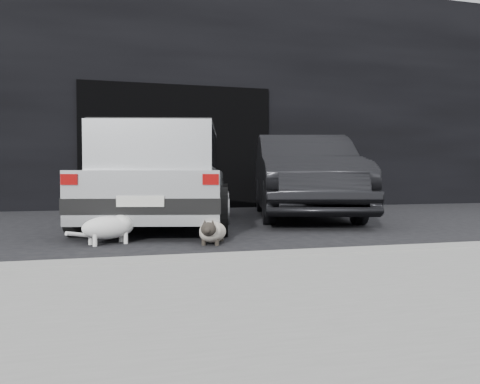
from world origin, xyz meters
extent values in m
plane|color=black|center=(0.00, 0.00, 0.00)|extent=(80.00, 80.00, 0.00)
cube|color=black|center=(1.00, 6.00, 2.50)|extent=(34.00, 4.00, 5.00)
cube|color=black|center=(1.00, 3.99, 1.30)|extent=(4.00, 0.10, 2.60)
cube|color=gray|center=(1.00, -2.60, 0.06)|extent=(18.00, 0.25, 0.12)
cube|color=gray|center=(1.00, -3.80, 0.06)|extent=(18.00, 2.20, 0.11)
cube|color=silver|center=(0.40, 0.80, 0.46)|extent=(2.43, 3.93, 0.58)
cube|color=silver|center=(0.36, 0.61, 1.04)|extent=(1.96, 2.70, 0.58)
cube|color=black|center=(0.36, 0.61, 1.04)|extent=(1.95, 2.61, 0.47)
cube|color=black|center=(-0.01, -0.92, 0.37)|extent=(1.64, 0.53, 0.17)
cube|color=black|center=(0.81, 2.51, 0.37)|extent=(1.64, 0.53, 0.17)
cube|color=silver|center=(-0.02, -0.99, 0.43)|extent=(0.48, 0.13, 0.11)
cube|color=#8C0707|center=(-0.73, -0.82, 0.66)|extent=(0.17, 0.07, 0.11)
cube|color=#8C0707|center=(0.68, -1.16, 0.66)|extent=(0.17, 0.07, 0.11)
cube|color=black|center=(0.36, 0.61, 1.34)|extent=(1.90, 2.46, 0.03)
cylinder|color=black|center=(-0.68, -0.30, 0.28)|extent=(0.33, 0.59, 0.56)
cylinder|color=slate|center=(-0.79, -0.27, 0.28)|extent=(0.09, 0.30, 0.31)
cylinder|color=black|center=(0.87, -0.66, 0.28)|extent=(0.33, 0.59, 0.56)
cylinder|color=slate|center=(0.98, -0.69, 0.28)|extent=(0.09, 0.30, 0.31)
cylinder|color=black|center=(-0.08, 2.21, 0.28)|extent=(0.33, 0.59, 0.56)
cylinder|color=slate|center=(-0.19, 2.24, 0.28)|extent=(0.09, 0.30, 0.31)
cylinder|color=black|center=(1.47, 1.84, 0.28)|extent=(0.33, 0.59, 0.56)
cylinder|color=slate|center=(1.58, 1.81, 0.28)|extent=(0.09, 0.30, 0.31)
imported|color=black|center=(2.77, 1.42, 0.69)|extent=(2.49, 4.44, 1.38)
ellipsoid|color=beige|center=(0.69, -1.18, 0.12)|extent=(0.44, 0.59, 0.21)
ellipsoid|color=beige|center=(0.65, -1.31, 0.14)|extent=(0.30, 0.30, 0.19)
ellipsoid|color=black|center=(0.60, -1.44, 0.18)|extent=(0.19, 0.18, 0.14)
sphere|color=black|center=(0.58, -1.50, 0.17)|extent=(0.06, 0.06, 0.06)
cone|color=black|center=(0.64, -1.44, 0.24)|extent=(0.07, 0.08, 0.07)
cone|color=black|center=(0.57, -1.41, 0.24)|extent=(0.07, 0.08, 0.07)
cylinder|color=black|center=(0.70, -1.36, 0.03)|extent=(0.04, 0.04, 0.07)
cylinder|color=black|center=(0.58, -1.31, 0.03)|extent=(0.04, 0.04, 0.07)
cylinder|color=black|center=(0.81, -1.06, 0.03)|extent=(0.04, 0.04, 0.07)
cylinder|color=black|center=(0.69, -1.01, 0.03)|extent=(0.04, 0.04, 0.07)
cylinder|color=black|center=(0.80, -0.91, 0.08)|extent=(0.04, 0.29, 0.09)
ellipsoid|color=silver|center=(-0.34, -0.98, 0.17)|extent=(0.60, 0.44, 0.23)
ellipsoid|color=silver|center=(-0.22, -0.94, 0.19)|extent=(0.30, 0.30, 0.19)
ellipsoid|color=white|center=(-0.09, -0.89, 0.27)|extent=(0.18, 0.19, 0.14)
sphere|color=white|center=(-0.03, -0.87, 0.27)|extent=(0.06, 0.06, 0.06)
cone|color=white|center=(-0.11, -0.86, 0.34)|extent=(0.08, 0.07, 0.07)
cone|color=white|center=(-0.09, -0.93, 0.34)|extent=(0.08, 0.07, 0.07)
cylinder|color=white|center=(-0.22, -0.86, 0.07)|extent=(0.04, 0.04, 0.13)
cylinder|color=white|center=(-0.17, -0.99, 0.07)|extent=(0.04, 0.04, 0.13)
cylinder|color=white|center=(-0.51, -0.97, 0.07)|extent=(0.04, 0.04, 0.13)
cylinder|color=white|center=(-0.47, -1.10, 0.07)|extent=(0.04, 0.04, 0.13)
cylinder|color=white|center=(-0.62, -1.08, 0.12)|extent=(0.25, 0.22, 0.09)
ellipsoid|color=gray|center=(-0.43, -1.04, 0.19)|extent=(0.23, 0.20, 0.10)
camera|label=1|loc=(-0.27, -5.87, 0.69)|focal=35.00mm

